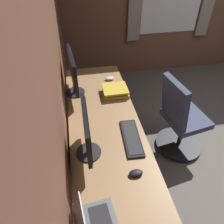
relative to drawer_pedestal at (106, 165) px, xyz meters
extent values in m
cube|color=brown|center=(0.16, 0.37, 0.95)|extent=(4.73, 0.10, 2.60)
cube|color=#936D47|center=(0.08, -0.03, 0.37)|extent=(2.29, 0.65, 0.03)
cylinder|color=silver|center=(1.16, -0.29, 0.00)|extent=(0.05, 0.05, 0.70)
cylinder|color=silver|center=(1.16, 0.24, 0.00)|extent=(0.05, 0.05, 0.70)
cube|color=#936D47|center=(0.00, 0.00, 0.00)|extent=(0.40, 0.50, 0.69)
cube|color=silver|center=(0.00, -0.25, 0.00)|extent=(0.37, 0.01, 0.61)
cylinder|color=black|center=(-0.13, 0.15, 0.39)|extent=(0.20, 0.20, 0.01)
cylinder|color=black|center=(-0.13, 0.15, 0.44)|extent=(0.04, 0.04, 0.10)
cube|color=black|center=(-0.13, 0.15, 0.65)|extent=(0.46, 0.04, 0.31)
cube|color=black|center=(-0.13, 0.13, 0.65)|extent=(0.43, 0.01, 0.27)
cylinder|color=black|center=(0.71, 0.21, 0.39)|extent=(0.20, 0.20, 0.01)
cylinder|color=black|center=(0.71, 0.21, 0.44)|extent=(0.04, 0.04, 0.10)
cube|color=black|center=(0.71, 0.21, 0.66)|extent=(0.51, 0.07, 0.34)
cube|color=navy|center=(0.71, 0.19, 0.66)|extent=(0.47, 0.04, 0.30)
cube|color=#595B60|center=(-0.69, 0.13, 0.39)|extent=(0.31, 0.22, 0.01)
cube|color=#262628|center=(-0.69, 0.13, 0.40)|extent=(0.25, 0.15, 0.00)
cube|color=#595B60|center=(-0.70, 0.26, 0.49)|extent=(0.30, 0.10, 0.18)
cube|color=#4C1960|center=(-0.70, 0.26, 0.49)|extent=(0.27, 0.08, 0.15)
cube|color=black|center=(-0.04, -0.22, 0.39)|extent=(0.43, 0.16, 0.02)
cube|color=#2D2D30|center=(-0.04, -0.22, 0.40)|extent=(0.38, 0.13, 0.00)
ellipsoid|color=black|center=(-0.39, -0.16, 0.40)|extent=(0.06, 0.10, 0.03)
ellipsoid|color=silver|center=(0.90, -0.20, 0.40)|extent=(0.06, 0.10, 0.03)
cube|color=gold|center=(0.60, -0.22, 0.40)|extent=(0.21, 0.29, 0.03)
cube|color=black|center=(0.62, -0.21, 0.43)|extent=(0.21, 0.25, 0.02)
cube|color=gold|center=(0.62, -0.21, 0.45)|extent=(0.23, 0.26, 0.02)
cube|color=#383D56|center=(0.37, -0.98, 0.11)|extent=(0.50, 0.49, 0.07)
cube|color=#383D56|center=(0.34, -0.77, 0.40)|extent=(0.41, 0.19, 0.50)
cylinder|color=black|center=(0.37, -0.98, -0.10)|extent=(0.05, 0.05, 0.37)
cylinder|color=black|center=(0.37, -0.98, -0.31)|extent=(0.56, 0.56, 0.03)
camera|label=1|loc=(-1.23, 0.17, 1.76)|focal=34.58mm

